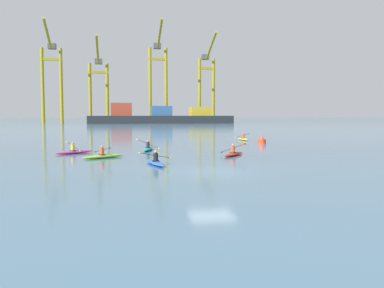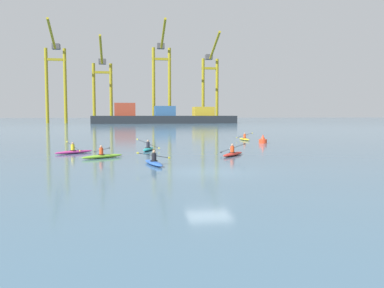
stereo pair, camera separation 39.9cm
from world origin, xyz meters
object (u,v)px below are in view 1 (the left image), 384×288
object	(u,v)px
gantry_crane_east	(207,79)
kayak_magenta	(74,152)
container_barge	(160,117)
kayak_blue	(155,162)
kayak_yellow	(243,139)
channel_buoy	(262,140)
gantry_crane_west_mid	(99,82)
gantry_crane_west	(51,73)
kayak_red	(233,154)
kayak_teal	(148,149)
kayak_lime	(103,156)
gantry_crane_east_mid	(158,73)

from	to	relation	value
gantry_crane_east	kayak_magenta	bearing A→B (deg)	-107.44
container_barge	kayak_blue	xyz separation A→B (m)	(-12.88, -121.29, -2.19)
kayak_yellow	gantry_crane_east	bearing A→B (deg)	79.72
channel_buoy	kayak_blue	distance (m)	21.90
container_barge	gantry_crane_west_mid	distance (m)	29.44
gantry_crane_east	kayak_blue	size ratio (longest dim) A/B	9.72
gantry_crane_west	kayak_red	distance (m)	131.65
gantry_crane_west	kayak_blue	world-z (taller)	gantry_crane_west
kayak_magenta	kayak_yellow	distance (m)	23.78
kayak_teal	kayak_magenta	world-z (taller)	kayak_teal
gantry_crane_east	channel_buoy	world-z (taller)	gantry_crane_east
kayak_lime	kayak_teal	bearing A→B (deg)	56.78
gantry_crane_west	gantry_crane_east	world-z (taller)	gantry_crane_west
kayak_teal	kayak_yellow	distance (m)	17.86
container_barge	kayak_magenta	xyz separation A→B (m)	(-18.81, -112.67, -2.19)
channel_buoy	kayak_red	xyz separation A→B (m)	(-7.02, -12.60, -0.19)
gantry_crane_west	channel_buoy	bearing A→B (deg)	-70.64
kayak_magenta	gantry_crane_east_mid	bearing A→B (deg)	81.04
gantry_crane_east	channel_buoy	bearing A→B (deg)	-99.60
gantry_crane_west	channel_buoy	distance (m)	121.72
kayak_teal	kayak_magenta	distance (m)	6.48
kayak_magenta	gantry_crane_east	bearing A→B (deg)	72.56
kayak_lime	kayak_red	distance (m)	9.94
gantry_crane_east_mid	channel_buoy	distance (m)	112.92
kayak_lime	gantry_crane_west_mid	bearing A→B (deg)	92.71
gantry_crane_west	channel_buoy	size ratio (longest dim) A/B	35.86
gantry_crane_east	kayak_red	bearing A→B (deg)	-101.71
kayak_magenta	kayak_yellow	world-z (taller)	kayak_magenta
kayak_blue	kayak_teal	bearing A→B (deg)	88.30
kayak_yellow	container_barge	bearing A→B (deg)	90.15
channel_buoy	kayak_magenta	world-z (taller)	kayak_magenta
gantry_crane_east_mid	kayak_blue	distance (m)	130.60
gantry_crane_west_mid	kayak_red	xyz separation A→B (m)	(16.09, -130.04, -15.72)
kayak_yellow	kayak_red	distance (m)	19.38
container_barge	gantry_crane_west	size ratio (longest dim) A/B	1.47
kayak_teal	kayak_yellow	world-z (taller)	kayak_teal
container_barge	kayak_magenta	bearing A→B (deg)	-99.48
container_barge	kayak_red	xyz separation A→B (m)	(-6.37, -116.68, -2.19)
gantry_crane_west	gantry_crane_east	size ratio (longest dim) A/B	1.07
container_barge	kayak_red	distance (m)	116.87
container_barge	kayak_lime	xyz separation A→B (m)	(-16.31, -116.59, -2.19)
kayak_lime	gantry_crane_east	bearing A→B (deg)	74.09
container_barge	gantry_crane_east	xyz separation A→B (m)	(20.16, 11.35, 15.08)
container_barge	kayak_blue	distance (m)	121.99
container_barge	kayak_teal	world-z (taller)	container_barge
channel_buoy	kayak_yellow	distance (m)	5.63
container_barge	gantry_crane_west_mid	world-z (taller)	gantry_crane_west_mid
gantry_crane_west_mid	gantry_crane_east_mid	size ratio (longest dim) A/B	0.87
kayak_teal	kayak_yellow	bearing A→B (deg)	44.08
channel_buoy	kayak_yellow	size ratio (longest dim) A/B	0.29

